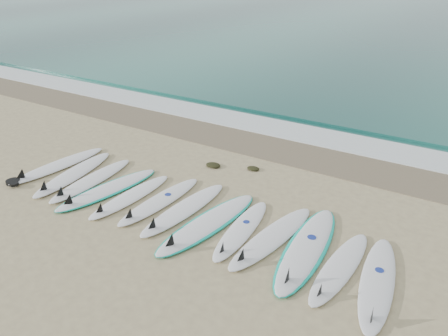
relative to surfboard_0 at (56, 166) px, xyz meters
The scene contains 21 objects.
ground 4.03m from the surfboard_0, ahead, with size 120.00×120.00×0.00m, color tan.
ocean 32.75m from the surfboard_0, 82.94° to the left, with size 120.00×55.00×0.03m, color #1C5D53.
wet_sand_band 5.75m from the surfboard_0, 45.55° to the left, with size 120.00×1.80×0.01m, color #6E6049.
foam_band 6.82m from the surfboard_0, 53.81° to the left, with size 120.00×1.40×0.04m, color silver.
wave_crest 8.08m from the surfboard_0, 60.11° to the left, with size 120.00×1.00×0.10m, color #1C5D53.
surfboard_0 is the anchor object (origin of this frame).
surfboard_1 0.74m from the surfboard_0, ahead, with size 1.00×2.75×0.35m.
surfboard_2 1.35m from the surfboard_0, ahead, with size 0.69×2.61×0.33m.
surfboard_3 2.01m from the surfboard_0, ahead, with size 1.06×2.74×0.34m.
surfboard_4 2.67m from the surfboard_0, ahead, with size 0.57×2.39×0.30m.
surfboard_5 3.34m from the surfboard_0, ahead, with size 0.62×2.50×0.32m.
surfboard_6 3.99m from the surfboard_0, ahead, with size 0.68×2.63×0.33m.
surfboard_7 4.72m from the surfboard_0, ahead, with size 1.02×2.91×0.36m.
surfboard_8 5.39m from the surfboard_0, ahead, with size 0.72×2.35×0.30m.
surfboard_9 6.00m from the surfboard_0, ahead, with size 0.87×2.67×0.34m.
surfboard_10 6.69m from the surfboard_0, ahead, with size 0.97×2.98×0.37m.
surfboard_11 7.37m from the surfboard_0, ahead, with size 0.60×2.37×0.30m.
surfboard_12 8.02m from the surfboard_0, ahead, with size 0.92×2.61×0.33m.
seaweed_near 3.96m from the surfboard_0, 33.21° to the left, with size 0.39×0.31×0.08m, color black.
seaweed_far 4.96m from the surfboard_0, 30.85° to the left, with size 0.33×0.25×0.06m, color black.
leash_coil 1.13m from the surfboard_0, 96.34° to the right, with size 0.46×0.36×0.11m.
Camera 1 is at (4.83, -6.17, 4.76)m, focal length 35.00 mm.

